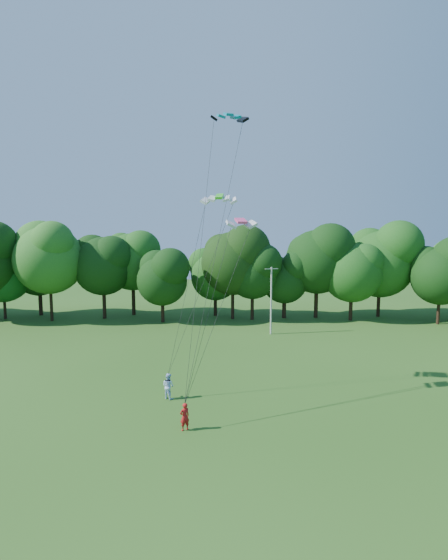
{
  "coord_description": "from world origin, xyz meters",
  "views": [
    {
      "loc": [
        1.36,
        -20.57,
        12.21
      ],
      "look_at": [
        0.36,
        13.0,
        8.09
      ],
      "focal_mm": 28.0,
      "sensor_mm": 36.0,
      "label": 1
    }
  ],
  "objects": [
    {
      "name": "kite_flyer_left",
      "position": [
        -1.76,
        4.39,
        0.85
      ],
      "size": [
        0.74,
        0.69,
        1.7
      ],
      "primitive_type": "imported",
      "rotation": [
        0.0,
        0.0,
        3.73
      ],
      "color": "#B11617",
      "rests_on": "ground"
    },
    {
      "name": "ground",
      "position": [
        0.0,
        0.0,
        0.0
      ],
      "size": [
        160.0,
        160.0,
        0.0
      ],
      "primitive_type": "plane",
      "color": "#295316",
      "rests_on": "ground"
    },
    {
      "name": "kite_pink",
      "position": [
        1.62,
        9.53,
        12.61
      ],
      "size": [
        2.25,
        1.49,
        0.43
      ],
      "rotation": [
        0.0,
        0.0,
        0.25
      ],
      "color": "#FA4586",
      "rests_on": "ground"
    },
    {
      "name": "kite_flyer_right",
      "position": [
        -3.51,
        9.24,
        0.92
      ],
      "size": [
        1.14,
        1.08,
        1.85
      ],
      "primitive_type": "imported",
      "rotation": [
        0.0,
        0.0,
        2.55
      ],
      "color": "#B3D1F9",
      "rests_on": "ground"
    },
    {
      "name": "tree_back_center",
      "position": [
        0.8,
        36.48,
        8.28
      ],
      "size": [
        9.12,
        9.12,
        13.26
      ],
      "color": "black",
      "rests_on": "ground"
    },
    {
      "name": "kite_teal",
      "position": [
        0.71,
        11.52,
        20.12
      ],
      "size": [
        2.83,
        1.77,
        0.5
      ],
      "rotation": [
        0.0,
        0.0,
        0.24
      ],
      "color": "#047D92",
      "rests_on": "ground"
    },
    {
      "name": "utility_pole",
      "position": [
        5.25,
        28.33,
        3.97
      ],
      "size": [
        1.5,
        0.51,
        7.69
      ],
      "rotation": [
        0.0,
        0.0,
        0.28
      ],
      "color": "#B0B1A8",
      "rests_on": "ground"
    },
    {
      "name": "kite_green",
      "position": [
        0.07,
        11.42,
        14.38
      ],
      "size": [
        2.64,
        1.36,
        0.49
      ],
      "rotation": [
        0.0,
        0.0,
        -0.08
      ],
      "color": "#37D620",
      "rests_on": "ground"
    },
    {
      "name": "tree_back_west",
      "position": [
        -29.5,
        35.63,
        7.39
      ],
      "size": [
        8.14,
        8.14,
        11.84
      ],
      "color": "black",
      "rests_on": "ground"
    }
  ]
}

